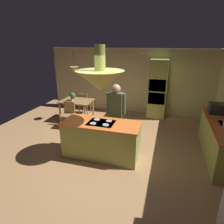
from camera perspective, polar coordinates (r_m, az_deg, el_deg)
ground at (r=5.36m, az=-2.27°, el=-11.42°), size 8.16×8.16×0.00m
wall_back at (r=8.07m, az=5.49°, el=8.91°), size 6.80×0.10×2.55m
kitchen_island at (r=4.97m, az=-3.09°, el=-7.96°), size 1.92×0.82×0.94m
counter_run_right at (r=5.62m, az=28.85°, el=-7.10°), size 0.73×2.44×0.92m
oven_tower at (r=7.58m, az=13.06°, el=6.40°), size 0.66×0.62×2.19m
dining_table at (r=7.32m, az=-10.28°, el=2.59°), size 1.11×0.86×0.76m
person_at_island at (r=5.30m, az=1.16°, el=0.22°), size 0.53×0.23×1.74m
range_hood at (r=4.48m, az=-3.44°, el=9.44°), size 1.10×1.10×1.00m
pendant_light_over_table at (r=7.07m, az=-10.87°, el=11.95°), size 0.32×0.32×0.82m
chair_facing_island at (r=6.83m, az=-12.59°, el=-0.20°), size 0.40×0.40×0.87m
chair_by_back_wall at (r=7.93m, az=-8.15°, el=2.85°), size 0.40×0.40×0.87m
potted_plant_on_table at (r=7.25m, az=-11.38°, el=4.57°), size 0.20×0.20×0.30m
cup_on_table at (r=7.12m, az=-11.39°, el=3.25°), size 0.07×0.07×0.09m
microwave_on_counter at (r=6.07m, az=28.43°, el=0.90°), size 0.46×0.36×0.28m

